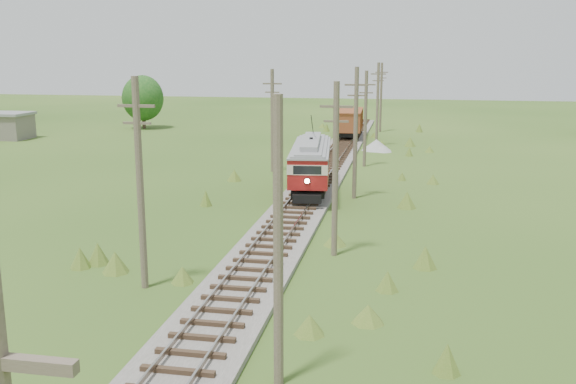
# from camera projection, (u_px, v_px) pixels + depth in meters

# --- Properties ---
(railbed_main) EXTENTS (3.60, 96.00, 0.57)m
(railbed_main) POSITION_uv_depth(u_px,v_px,m) (315.00, 185.00, 47.99)
(railbed_main) COLOR #605B54
(railbed_main) RESTS_ON ground
(streetcar) EXTENTS (3.78, 11.34, 5.13)m
(streetcar) POSITION_uv_depth(u_px,v_px,m) (311.00, 160.00, 45.57)
(streetcar) COLOR black
(streetcar) RESTS_ON ground
(gondola) EXTENTS (3.10, 8.69, 2.85)m
(gondola) POSITION_uv_depth(u_px,v_px,m) (350.00, 121.00, 74.65)
(gondola) COLOR black
(gondola) RESTS_ON ground
(gravel_pile) EXTENTS (3.17, 3.36, 1.15)m
(gravel_pile) POSITION_uv_depth(u_px,v_px,m) (377.00, 145.00, 66.17)
(gravel_pile) COLOR gray
(gravel_pile) RESTS_ON ground
(utility_pole_r_1) EXTENTS (0.30, 0.30, 8.80)m
(utility_pole_r_1) POSITION_uv_depth(u_px,v_px,m) (278.00, 246.00, 18.69)
(utility_pole_r_1) COLOR brown
(utility_pole_r_1) RESTS_ON ground
(utility_pole_r_2) EXTENTS (1.60, 0.30, 8.60)m
(utility_pole_r_2) POSITION_uv_depth(u_px,v_px,m) (335.00, 168.00, 31.13)
(utility_pole_r_2) COLOR brown
(utility_pole_r_2) RESTS_ON ground
(utility_pole_r_3) EXTENTS (1.60, 0.30, 9.00)m
(utility_pole_r_3) POSITION_uv_depth(u_px,v_px,m) (356.00, 132.00, 43.59)
(utility_pole_r_3) COLOR brown
(utility_pole_r_3) RESTS_ON ground
(utility_pole_r_4) EXTENTS (1.60, 0.30, 8.40)m
(utility_pole_r_4) POSITION_uv_depth(u_px,v_px,m) (365.00, 118.00, 56.18)
(utility_pole_r_4) COLOR brown
(utility_pole_r_4) RESTS_ON ground
(utility_pole_r_5) EXTENTS (1.60, 0.30, 8.90)m
(utility_pole_r_5) POSITION_uv_depth(u_px,v_px,m) (378.00, 104.00, 68.54)
(utility_pole_r_5) COLOR brown
(utility_pole_r_5) RESTS_ON ground
(utility_pole_r_6) EXTENTS (1.60, 0.30, 8.70)m
(utility_pole_r_6) POSITION_uv_depth(u_px,v_px,m) (381.00, 97.00, 81.08)
(utility_pole_r_6) COLOR brown
(utility_pole_r_6) RESTS_ON ground
(utility_pole_l_a) EXTENTS (1.60, 0.30, 9.00)m
(utility_pole_l_a) POSITION_uv_depth(u_px,v_px,m) (140.00, 182.00, 26.68)
(utility_pole_l_a) COLOR brown
(utility_pole_l_a) RESTS_ON ground
(utility_pole_l_b) EXTENTS (1.60, 0.30, 8.60)m
(utility_pole_l_b) POSITION_uv_depth(u_px,v_px,m) (272.00, 120.00, 53.67)
(utility_pole_l_b) COLOR brown
(utility_pole_l_b) RESTS_ON ground
(tree_mid_a) EXTENTS (5.46, 5.46, 7.03)m
(tree_mid_a) POSITION_uv_depth(u_px,v_px,m) (143.00, 98.00, 84.87)
(tree_mid_a) COLOR #38281C
(tree_mid_a) RESTS_ON ground
(shed) EXTENTS (6.40, 4.40, 3.10)m
(shed) POSITION_uv_depth(u_px,v_px,m) (3.00, 125.00, 75.07)
(shed) COLOR slate
(shed) RESTS_ON ground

